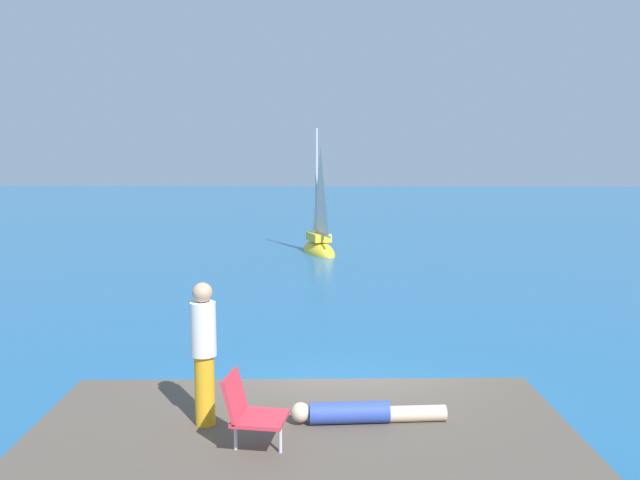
{
  "coord_description": "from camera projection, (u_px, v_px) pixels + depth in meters",
  "views": [
    {
      "loc": [
        -0.08,
        -9.26,
        3.99
      ],
      "look_at": [
        -0.66,
        13.27,
        1.02
      ],
      "focal_mm": 35.09,
      "sensor_mm": 36.0,
      "label": 1
    }
  ],
  "objects": [
    {
      "name": "ground_plane",
      "position": [
        341.0,
        417.0,
        9.69
      ],
      "size": [
        160.0,
        160.0,
        0.0
      ],
      "primitive_type": "plane",
      "color": "#236093"
    },
    {
      "name": "boulder_seaward",
      "position": [
        225.0,
        453.0,
        8.51
      ],
      "size": [
        1.38,
        1.25,
        0.86
      ],
      "primitive_type": "cube",
      "rotation": [
        0.13,
        -0.11,
        0.26
      ],
      "color": "#4B4642",
      "rests_on": "ground"
    },
    {
      "name": "boulder_inland",
      "position": [
        388.0,
        447.0,
        8.67
      ],
      "size": [
        1.95,
        2.05,
        1.23
      ],
      "primitive_type": "cube",
      "rotation": [
        0.18,
        -0.13,
        0.74
      ],
      "color": "brown",
      "rests_on": "ground"
    },
    {
      "name": "sailboat_near",
      "position": [
        319.0,
        246.0,
        26.38
      ],
      "size": [
        2.0,
        3.18,
        5.73
      ],
      "rotation": [
        0.0,
        0.0,
        1.92
      ],
      "color": "yellow",
      "rests_on": "ground"
    },
    {
      "name": "person_sunbather",
      "position": [
        361.0,
        413.0,
        7.04
      ],
      "size": [
        1.76,
        0.35,
        0.25
      ],
      "rotation": [
        0.0,
        0.0,
        0.09
      ],
      "color": "#334CB2",
      "rests_on": "shore_ledge"
    },
    {
      "name": "person_standing",
      "position": [
        204.0,
        350.0,
        6.9
      ],
      "size": [
        0.28,
        0.28,
        1.62
      ],
      "rotation": [
        0.0,
        0.0,
        6.15
      ],
      "color": "gold",
      "rests_on": "shore_ledge"
    },
    {
      "name": "beach_chair",
      "position": [
        249.0,
        409.0,
        6.32
      ],
      "size": [
        0.65,
        0.55,
        0.8
      ],
      "rotation": [
        0.0,
        0.0,
        6.16
      ],
      "color": "#E03342",
      "rests_on": "shore_ledge"
    }
  ]
}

